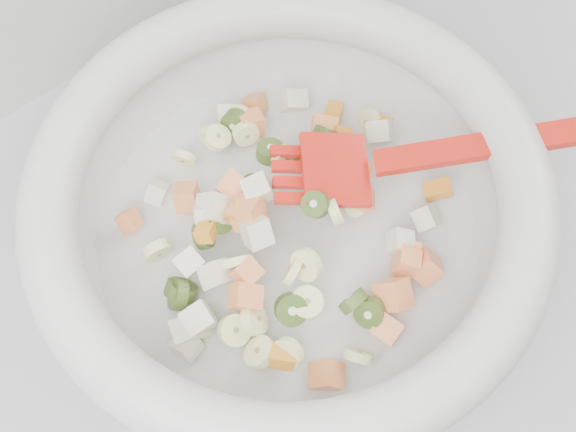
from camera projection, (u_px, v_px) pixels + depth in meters
mixing_bowl at (288, 207)px, 0.60m from camera, size 0.48×0.43×0.12m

